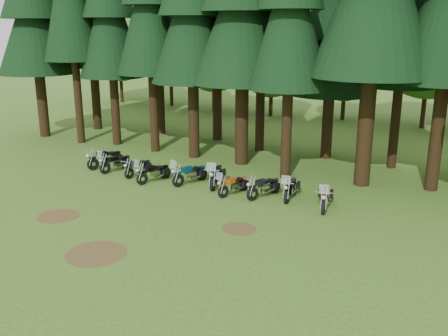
{
  "coord_description": "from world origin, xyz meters",
  "views": [
    {
      "loc": [
        12.96,
        -16.18,
        7.91
      ],
      "look_at": [
        1.33,
        5.0,
        1.0
      ],
      "focal_mm": 40.0,
      "sensor_mm": 36.0,
      "label": 1
    }
  ],
  "objects_px": {
    "motorcycle_5": "(216,176)",
    "motorcycle_7": "(264,188)",
    "motorcycle_1": "(116,163)",
    "motorcycle_8": "(290,189)",
    "motorcycle_6": "(233,186)",
    "motorcycle_9": "(325,198)",
    "motorcycle_2": "(138,168)",
    "motorcycle_0": "(106,159)",
    "motorcycle_3": "(154,173)",
    "motorcycle_4": "(190,175)"
  },
  "relations": [
    {
      "from": "motorcycle_0",
      "to": "motorcycle_3",
      "type": "distance_m",
      "value": 4.21
    },
    {
      "from": "motorcycle_1",
      "to": "motorcycle_4",
      "type": "distance_m",
      "value": 4.9
    },
    {
      "from": "motorcycle_7",
      "to": "motorcycle_9",
      "type": "relative_size",
      "value": 0.94
    },
    {
      "from": "motorcycle_3",
      "to": "motorcycle_9",
      "type": "bearing_deg",
      "value": 19.92
    },
    {
      "from": "motorcycle_7",
      "to": "motorcycle_1",
      "type": "bearing_deg",
      "value": -161.31
    },
    {
      "from": "motorcycle_4",
      "to": "motorcycle_5",
      "type": "distance_m",
      "value": 1.41
    },
    {
      "from": "motorcycle_1",
      "to": "motorcycle_3",
      "type": "bearing_deg",
      "value": 1.19
    },
    {
      "from": "motorcycle_7",
      "to": "motorcycle_2",
      "type": "bearing_deg",
      "value": -160.91
    },
    {
      "from": "motorcycle_1",
      "to": "motorcycle_9",
      "type": "height_order",
      "value": "motorcycle_9"
    },
    {
      "from": "motorcycle_3",
      "to": "motorcycle_7",
      "type": "relative_size",
      "value": 1.01
    },
    {
      "from": "motorcycle_8",
      "to": "motorcycle_6",
      "type": "bearing_deg",
      "value": -173.26
    },
    {
      "from": "motorcycle_2",
      "to": "motorcycle_3",
      "type": "height_order",
      "value": "motorcycle_3"
    },
    {
      "from": "motorcycle_8",
      "to": "motorcycle_7",
      "type": "bearing_deg",
      "value": -170.6
    },
    {
      "from": "motorcycle_7",
      "to": "motorcycle_8",
      "type": "relative_size",
      "value": 0.94
    },
    {
      "from": "motorcycle_3",
      "to": "motorcycle_6",
      "type": "relative_size",
      "value": 1.04
    },
    {
      "from": "motorcycle_4",
      "to": "motorcycle_7",
      "type": "bearing_deg",
      "value": 16.25
    },
    {
      "from": "motorcycle_9",
      "to": "motorcycle_4",
      "type": "bearing_deg",
      "value": 164.55
    },
    {
      "from": "motorcycle_0",
      "to": "motorcycle_6",
      "type": "xyz_separation_m",
      "value": [
        8.73,
        -0.71,
        -0.04
      ]
    },
    {
      "from": "motorcycle_1",
      "to": "motorcycle_8",
      "type": "relative_size",
      "value": 0.96
    },
    {
      "from": "motorcycle_5",
      "to": "motorcycle_7",
      "type": "height_order",
      "value": "motorcycle_5"
    },
    {
      "from": "motorcycle_9",
      "to": "motorcycle_8",
      "type": "bearing_deg",
      "value": 150.64
    },
    {
      "from": "motorcycle_9",
      "to": "motorcycle_2",
      "type": "bearing_deg",
      "value": 165.55
    },
    {
      "from": "motorcycle_1",
      "to": "motorcycle_6",
      "type": "height_order",
      "value": "motorcycle_1"
    },
    {
      "from": "motorcycle_2",
      "to": "motorcycle_7",
      "type": "relative_size",
      "value": 0.96
    },
    {
      "from": "motorcycle_7",
      "to": "motorcycle_9",
      "type": "height_order",
      "value": "motorcycle_9"
    },
    {
      "from": "motorcycle_5",
      "to": "motorcycle_0",
      "type": "bearing_deg",
      "value": 162.35
    },
    {
      "from": "motorcycle_5",
      "to": "motorcycle_8",
      "type": "relative_size",
      "value": 1.05
    },
    {
      "from": "motorcycle_4",
      "to": "motorcycle_9",
      "type": "xyz_separation_m",
      "value": [
        7.26,
        -0.16,
        -0.01
      ]
    },
    {
      "from": "motorcycle_1",
      "to": "motorcycle_2",
      "type": "distance_m",
      "value": 1.64
    },
    {
      "from": "motorcycle_5",
      "to": "motorcycle_7",
      "type": "xyz_separation_m",
      "value": [
        2.87,
        -0.41,
        -0.05
      ]
    },
    {
      "from": "motorcycle_7",
      "to": "motorcycle_8",
      "type": "xyz_separation_m",
      "value": [
        1.18,
        0.41,
        0.02
      ]
    },
    {
      "from": "motorcycle_3",
      "to": "motorcycle_4",
      "type": "relative_size",
      "value": 0.95
    },
    {
      "from": "motorcycle_6",
      "to": "motorcycle_4",
      "type": "bearing_deg",
      "value": -173.77
    },
    {
      "from": "motorcycle_3",
      "to": "motorcycle_7",
      "type": "bearing_deg",
      "value": 22.3
    },
    {
      "from": "motorcycle_8",
      "to": "motorcycle_9",
      "type": "xyz_separation_m",
      "value": [
        1.85,
        -0.5,
        0.0
      ]
    },
    {
      "from": "motorcycle_0",
      "to": "motorcycle_1",
      "type": "relative_size",
      "value": 1.04
    },
    {
      "from": "motorcycle_1",
      "to": "motorcycle_4",
      "type": "bearing_deg",
      "value": 12.71
    },
    {
      "from": "motorcycle_7",
      "to": "motorcycle_9",
      "type": "bearing_deg",
      "value": 16.97
    },
    {
      "from": "motorcycle_0",
      "to": "motorcycle_2",
      "type": "height_order",
      "value": "motorcycle_0"
    },
    {
      "from": "motorcycle_1",
      "to": "motorcycle_4",
      "type": "height_order",
      "value": "motorcycle_4"
    },
    {
      "from": "motorcycle_3",
      "to": "motorcycle_6",
      "type": "xyz_separation_m",
      "value": [
        4.62,
        0.21,
        -0.02
      ]
    },
    {
      "from": "motorcycle_6",
      "to": "motorcycle_8",
      "type": "relative_size",
      "value": 0.92
    },
    {
      "from": "motorcycle_5",
      "to": "motorcycle_6",
      "type": "bearing_deg",
      "value": -47.06
    },
    {
      "from": "motorcycle_1",
      "to": "motorcycle_2",
      "type": "height_order",
      "value": "motorcycle_1"
    },
    {
      "from": "motorcycle_8",
      "to": "motorcycle_0",
      "type": "bearing_deg",
      "value": 170.64
    },
    {
      "from": "motorcycle_1",
      "to": "motorcycle_9",
      "type": "relative_size",
      "value": 0.96
    },
    {
      "from": "motorcycle_0",
      "to": "motorcycle_3",
      "type": "bearing_deg",
      "value": 3.83
    },
    {
      "from": "motorcycle_3",
      "to": "motorcycle_9",
      "type": "relative_size",
      "value": 0.95
    },
    {
      "from": "motorcycle_7",
      "to": "motorcycle_9",
      "type": "distance_m",
      "value": 3.03
    },
    {
      "from": "motorcycle_5",
      "to": "motorcycle_6",
      "type": "height_order",
      "value": "motorcycle_5"
    }
  ]
}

